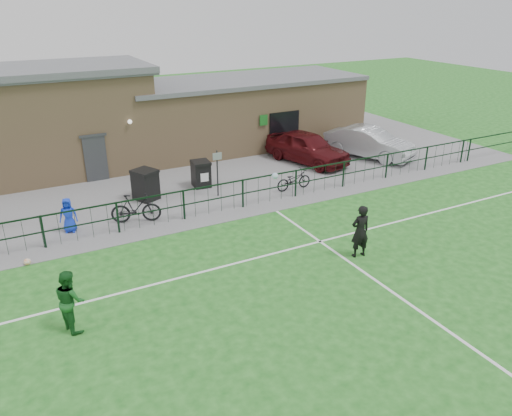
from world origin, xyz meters
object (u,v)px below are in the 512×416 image
wheelie_bin_right (201,175)px  sign_post (217,173)px  car_silver (369,143)px  ball_ground (27,262)px  bicycle_d (136,208)px  bicycle_e (294,180)px  outfield_player (70,300)px  car_maroon (307,147)px  spectator_child (68,215)px  wheelie_bin_left (146,186)px

wheelie_bin_right → sign_post: (0.19, -1.41, 0.46)m
car_silver → ball_ground: bearing=170.0°
wheelie_bin_right → bicycle_d: 4.35m
sign_post → bicycle_e: (3.25, -0.87, -0.56)m
sign_post → outfield_player: bearing=-136.5°
car_maroon → bicycle_d: 10.22m
wheelie_bin_right → sign_post: 1.50m
bicycle_d → spectator_child: size_ratio=1.44×
wheelie_bin_left → wheelie_bin_right: 2.65m
outfield_player → bicycle_d: bearing=-44.4°
car_maroon → car_silver: (3.38, -0.75, -0.02)m
car_silver → outfield_player: size_ratio=2.83×
spectator_child → ball_ground: bearing=-112.6°
wheelie_bin_right → spectator_child: spectator_child is taller
ball_ground → spectator_child: bearing=49.0°
ball_ground → car_silver: bearing=13.0°
spectator_child → car_maroon: bearing=31.6°
wheelie_bin_left → sign_post: (2.81, -1.06, 0.40)m
sign_post → car_silver: (9.29, 1.38, -0.22)m
bicycle_d → spectator_child: bearing=101.5°
sign_post → ball_ground: 8.24m
wheelie_bin_left → bicycle_e: (6.06, -1.93, -0.16)m
sign_post → spectator_child: size_ratio=1.55×
wheelie_bin_right → spectator_child: 6.33m
wheelie_bin_right → car_maroon: 6.15m
car_silver → wheelie_bin_left: bearing=158.5°
car_maroon → bicycle_d: (-9.72, -3.15, -0.24)m
bicycle_d → wheelie_bin_left: bearing=-6.6°
bicycle_d → spectator_child: (-2.36, 0.31, 0.09)m
wheelie_bin_right → sign_post: size_ratio=0.54×
car_silver → outfield_player: 18.19m
wheelie_bin_right → sign_post: bearing=-77.5°
car_maroon → ball_ground: 14.49m
car_silver → spectator_child: (-15.45, -2.09, -0.13)m
bicycle_e → spectator_child: spectator_child is taller
car_silver → wheelie_bin_right: bearing=156.7°
sign_post → bicycle_e: 3.41m
wheelie_bin_left → outfield_player: bearing=-143.5°
car_silver → bicycle_d: 13.31m
car_silver → sign_post: bearing=165.4°
outfield_player → spectator_child: bearing=-23.0°
wheelie_bin_right → car_maroon: bearing=11.6°
sign_post → outfield_player: 9.68m
wheelie_bin_left → wheelie_bin_right: wheelie_bin_left is taller
car_silver → car_maroon: bearing=144.3°
car_maroon → spectator_child: size_ratio=3.61×
wheelie_bin_right → car_maroon: car_maroon is taller
sign_post → ball_ground: sign_post is taller
wheelie_bin_right → car_silver: size_ratio=0.23×
bicycle_d → spectator_child: 2.38m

